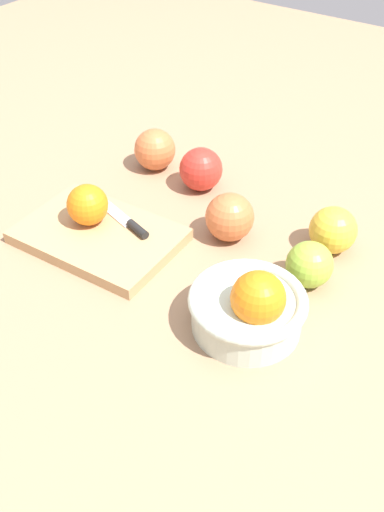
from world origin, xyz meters
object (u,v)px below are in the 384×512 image
object	(u,v)px
orange_on_board	(88,205)
knife	(126,221)
bowl	(249,307)
apple_front_right	(201,169)
apple_front_right_2	(155,150)
apple_front_left	(230,217)
apple_front_left_2	(333,230)
cutting_board	(99,236)
apple_front_left_3	(309,264)

from	to	relation	value
orange_on_board	knife	bearing A→B (deg)	-148.63
bowl	apple_front_right	distance (m)	0.36
apple_front_right_2	knife	bearing A→B (deg)	114.71
apple_front_right	apple_front_right_2	bearing A→B (deg)	-4.45
apple_front_left	apple_front_left_2	size ratio (longest dim) A/B	1.05
apple_front_left_2	apple_front_right_2	world-z (taller)	apple_front_right_2
bowl	cutting_board	size ratio (longest dim) A/B	0.64
bowl	apple_front_left_3	size ratio (longest dim) A/B	2.30
apple_front_left_2	apple_front_right_2	bearing A→B (deg)	-5.64
orange_on_board	knife	xyz separation A→B (m)	(-0.05, -0.03, -0.03)
orange_on_board	apple_front_left_2	distance (m)	0.40
apple_front_left	apple_front_left_2	bearing A→B (deg)	-156.28
cutting_board	knife	xyz separation A→B (m)	(-0.02, -0.04, 0.01)
apple_front_right	knife	bearing A→B (deg)	82.72
apple_front_left_3	apple_front_right_2	size ratio (longest dim) A/B	0.90
apple_front_left_3	apple_front_right_2	distance (m)	0.41
knife	apple_front_left	xyz separation A→B (m)	(-0.15, -0.09, 0.02)
apple_front_right_2	apple_front_left_2	bearing A→B (deg)	174.36
orange_on_board	apple_front_left	distance (m)	0.23
orange_on_board	apple_front_right_2	bearing A→B (deg)	-80.80
orange_on_board	apple_front_left_2	bearing A→B (deg)	-151.82
bowl	knife	size ratio (longest dim) A/B	1.06
knife	apple_front_left	size ratio (longest dim) A/B	1.91
apple_front_left_3	orange_on_board	bearing A→B (deg)	14.63
cutting_board	orange_on_board	size ratio (longest dim) A/B	3.76
apple_front_left	apple_front_left_2	distance (m)	0.17
apple_front_left_3	apple_front_right_2	bearing A→B (deg)	-18.71
knife	apple_front_right_2	xyz separation A→B (m)	(0.09, -0.19, 0.01)
orange_on_board	apple_front_left_2	xyz separation A→B (m)	(-0.35, -0.19, -0.02)
apple_front_left	apple_front_right_2	distance (m)	0.26
apple_front_left	orange_on_board	bearing A→B (deg)	31.36
cutting_board	orange_on_board	world-z (taller)	orange_on_board
cutting_board	apple_front_right_2	distance (m)	0.25
orange_on_board	apple_front_left	xyz separation A→B (m)	(-0.20, -0.12, -0.01)
apple_front_left	apple_front_left_3	bearing A→B (deg)	169.94
apple_front_left	apple_front_left_3	xyz separation A→B (m)	(-0.16, 0.03, -0.00)
apple_front_right	cutting_board	bearing A→B (deg)	78.19
apple_front_left_2	apple_front_right_2	distance (m)	0.39
orange_on_board	apple_front_right_2	size ratio (longest dim) A/B	0.86
cutting_board	apple_front_left	world-z (taller)	apple_front_left
cutting_board	apple_front_left_2	xyz separation A→B (m)	(-0.32, -0.20, 0.03)
bowl	apple_front_right	size ratio (longest dim) A/B	2.06
apple_front_left_2	knife	bearing A→B (deg)	27.59
bowl	apple_front_left	bearing A→B (deg)	-50.51
orange_on_board	apple_front_right_2	world-z (taller)	orange_on_board
knife	apple_front_left_2	bearing A→B (deg)	-152.41
orange_on_board	apple_front_left_3	size ratio (longest dim) A/B	0.96
bowl	apple_front_left_2	world-z (taller)	bowl
cutting_board	apple_front_right	xyz separation A→B (m)	(-0.05, -0.23, 0.03)
cutting_board	apple_front_left_2	bearing A→B (deg)	-148.30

